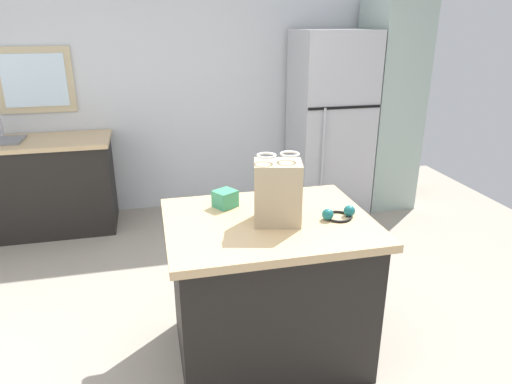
# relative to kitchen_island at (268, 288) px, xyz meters

# --- Properties ---
(ground) EXTENTS (6.45, 6.45, 0.00)m
(ground) POSITION_rel_kitchen_island_xyz_m (-0.12, -0.07, -0.44)
(ground) COLOR #9E9384
(back_wall) EXTENTS (5.38, 0.13, 2.61)m
(back_wall) POSITION_rel_kitchen_island_xyz_m (-0.15, 2.55, 0.86)
(back_wall) COLOR silver
(back_wall) RESTS_ON ground
(kitchen_island) EXTENTS (1.12, 0.88, 0.88)m
(kitchen_island) POSITION_rel_kitchen_island_xyz_m (0.00, 0.00, 0.00)
(kitchen_island) COLOR black
(kitchen_island) RESTS_ON ground
(refrigerator) EXTENTS (0.74, 0.72, 1.81)m
(refrigerator) POSITION_rel_kitchen_island_xyz_m (1.21, 2.13, 0.46)
(refrigerator) COLOR #B7B7BC
(refrigerator) RESTS_ON ground
(tall_cabinet) EXTENTS (0.50, 0.64, 2.08)m
(tall_cabinet) POSITION_rel_kitchen_island_xyz_m (1.85, 2.13, 0.59)
(tall_cabinet) COLOR #9EB2A8
(tall_cabinet) RESTS_ON ground
(sink_counter) EXTENTS (1.46, 0.63, 1.07)m
(sink_counter) POSITION_rel_kitchen_island_xyz_m (-1.69, 2.18, 0.01)
(sink_counter) COLOR black
(sink_counter) RESTS_ON ground
(shopping_bag) EXTENTS (0.28, 0.24, 0.38)m
(shopping_bag) POSITION_rel_kitchen_island_xyz_m (0.04, -0.04, 0.61)
(shopping_bag) COLOR tan
(shopping_bag) RESTS_ON kitchen_island
(small_box) EXTENTS (0.16, 0.15, 0.10)m
(small_box) POSITION_rel_kitchen_island_xyz_m (-0.20, 0.24, 0.49)
(small_box) COLOR #388E66
(small_box) RESTS_ON kitchen_island
(bottle) EXTENTS (0.07, 0.07, 0.25)m
(bottle) POSITION_rel_kitchen_island_xyz_m (0.15, 0.25, 0.55)
(bottle) COLOR white
(bottle) RESTS_ON kitchen_island
(ear_defenders) EXTENTS (0.20, 0.17, 0.06)m
(ear_defenders) POSITION_rel_kitchen_island_xyz_m (0.38, -0.07, 0.46)
(ear_defenders) COLOR black
(ear_defenders) RESTS_ON kitchen_island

